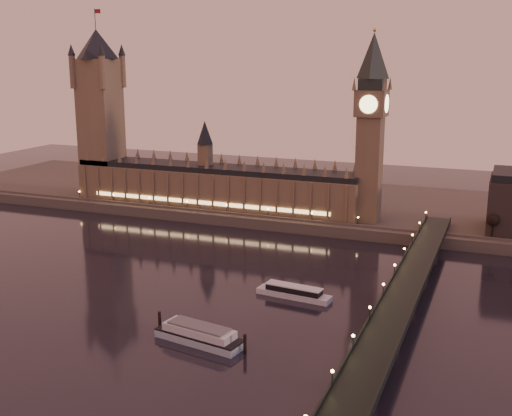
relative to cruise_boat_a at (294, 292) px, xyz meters
The scene contains 9 objects.
ground 49.21m from the cruise_boat_a, 169.54° to the right, with size 700.00×700.00×0.00m, color black.
far_embankment 157.15m from the cruise_boat_a, 96.70° to the left, with size 560.00×130.00×6.00m, color #423D35.
palace_of_westminster 144.11m from the cruise_boat_a, 128.29° to the left, with size 180.00×26.62×52.00m.
victoria_tower 212.00m from the cruise_boat_a, 146.35° to the left, with size 31.68×31.68×118.00m.
big_ben 128.07m from the cruise_boat_a, 87.12° to the left, with size 17.68×17.68×104.00m.
westminster_bridge 44.30m from the cruise_boat_a, 11.65° to the right, with size 13.20×260.00×15.30m.
bare_tree_0 124.90m from the cruise_boat_a, 53.75° to the left, with size 6.82×6.82×13.87m.
cruise_boat_a is the anchor object (origin of this frame).
moored_barge 54.76m from the cruise_boat_a, 107.82° to the right, with size 36.83×14.47×6.85m.
Camera 1 is at (124.91, -224.95, 95.93)m, focal length 45.00 mm.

